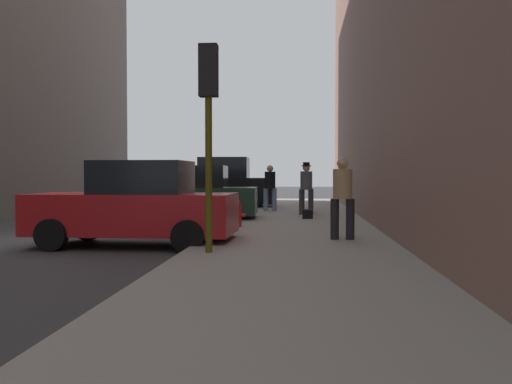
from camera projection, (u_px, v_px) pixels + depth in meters
name	position (u px, v px, depth m)	size (l,w,h in m)	color
ground_plane	(33.00, 241.00, 12.99)	(120.00, 120.00, 0.00)	#38383A
sidewalk	(296.00, 240.00, 12.52)	(4.00, 40.00, 0.15)	gray
parked_red_hatchback	(136.00, 206.00, 11.92)	(4.25, 2.15, 1.79)	#B2191E
parked_dark_green_sedan	(191.00, 196.00, 17.87)	(4.26, 2.17, 1.79)	#193828
parked_black_suv	(221.00, 186.00, 24.47)	(4.61, 2.08, 2.25)	black
fire_hydrant	(237.00, 213.00, 14.79)	(0.42, 0.22, 0.70)	red
traffic_light	(209.00, 102.00, 9.85)	(0.32, 0.32, 3.60)	#514C0F
pedestrian_with_fedora	(306.00, 185.00, 20.57)	(0.52, 0.46, 1.78)	black
pedestrian_in_tan_coat	(343.00, 194.00, 11.87)	(0.51, 0.42, 1.71)	black
pedestrian_in_jeans	(270.00, 185.00, 21.26)	(0.52, 0.45, 1.71)	#728CB2
pedestrian_with_beanie	(306.00, 186.00, 19.29)	(0.53, 0.49, 1.78)	#333338
duffel_bag	(308.00, 214.00, 17.64)	(0.32, 0.44, 0.28)	black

